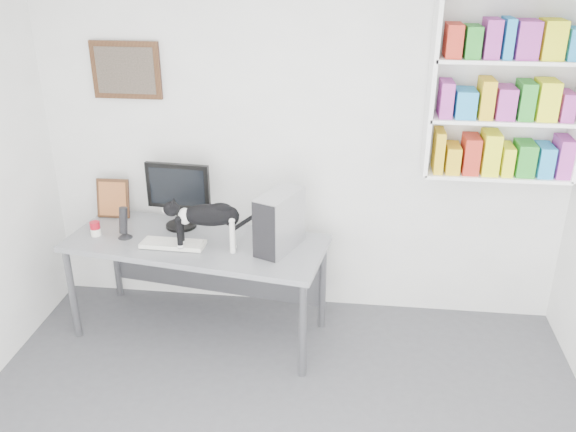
% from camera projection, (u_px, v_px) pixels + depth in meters
% --- Properties ---
extents(room, '(4.01, 4.01, 2.70)m').
position_uv_depth(room, '(258.00, 280.00, 2.78)').
color(room, '#4D4E52').
rests_on(room, ground).
extents(bookshelf, '(1.03, 0.28, 1.24)m').
position_uv_depth(bookshelf, '(507.00, 90.00, 4.10)').
color(bookshelf, white).
rests_on(bookshelf, room).
extents(wall_art, '(0.52, 0.04, 0.42)m').
position_uv_depth(wall_art, '(126.00, 70.00, 4.48)').
color(wall_art, '#4D3218').
rests_on(wall_art, room).
extents(desk, '(1.96, 1.00, 0.78)m').
position_uv_depth(desk, '(199.00, 287.00, 4.58)').
color(desk, slate).
rests_on(desk, room).
extents(monitor, '(0.50, 0.27, 0.52)m').
position_uv_depth(monitor, '(179.00, 195.00, 4.54)').
color(monitor, black).
rests_on(monitor, desk).
extents(keyboard, '(0.46, 0.19, 0.03)m').
position_uv_depth(keyboard, '(173.00, 244.00, 4.33)').
color(keyboard, silver).
rests_on(keyboard, desk).
extents(pc_tower, '(0.33, 0.46, 0.42)m').
position_uv_depth(pc_tower, '(280.00, 221.00, 4.23)').
color(pc_tower, '#A8A8AC').
rests_on(pc_tower, desk).
extents(speaker, '(0.14, 0.14, 0.25)m').
position_uv_depth(speaker, '(124.00, 222.00, 4.42)').
color(speaker, black).
rests_on(speaker, desk).
extents(leaning_print, '(0.26, 0.11, 0.32)m').
position_uv_depth(leaning_print, '(113.00, 198.00, 4.75)').
color(leaning_print, '#4D3218').
rests_on(leaning_print, desk).
extents(soup_can, '(0.09, 0.09, 0.11)m').
position_uv_depth(soup_can, '(95.00, 229.00, 4.48)').
color(soup_can, '#B20F1F').
rests_on(soup_can, desk).
extents(cat, '(0.60, 0.22, 0.36)m').
position_uv_depth(cat, '(208.00, 227.00, 4.21)').
color(cat, black).
rests_on(cat, desk).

